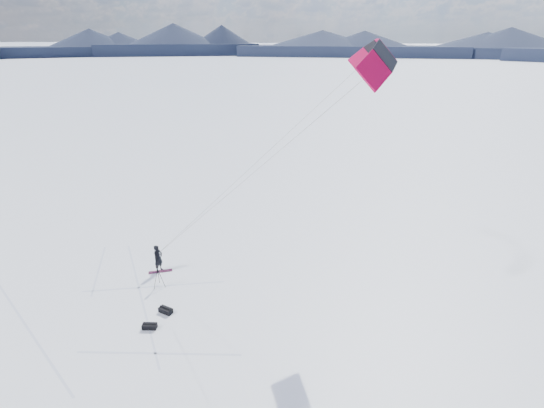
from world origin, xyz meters
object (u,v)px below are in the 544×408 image
(tripod, at_px, (158,273))
(gear_bag_b, at_px, (166,310))
(gear_bag_a, at_px, (150,326))
(snowkiter, at_px, (160,271))
(snowboard, at_px, (160,271))

(tripod, height_order, gear_bag_b, tripod)
(gear_bag_a, bearing_deg, snowkiter, 100.98)
(snowkiter, height_order, snowboard, snowkiter)
(snowkiter, distance_m, gear_bag_b, 4.62)
(tripod, height_order, gear_bag_a, tripod)
(snowkiter, xyz_separation_m, snowboard, (0.11, -0.10, 0.02))
(snowboard, distance_m, tripod, 1.96)
(snowboard, distance_m, gear_bag_b, 4.47)
(tripod, distance_m, gear_bag_a, 4.02)
(gear_bag_b, bearing_deg, gear_bag_a, -83.50)
(gear_bag_a, xyz_separation_m, gear_bag_b, (0.18, 1.43, 0.01))
(snowboard, xyz_separation_m, gear_bag_a, (2.26, -5.17, 0.13))
(snowboard, bearing_deg, tripod, -90.44)
(tripod, bearing_deg, gear_bag_a, -68.75)
(snowkiter, height_order, gear_bag_b, snowkiter)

